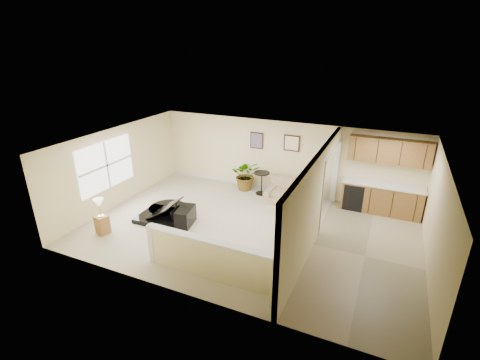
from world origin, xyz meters
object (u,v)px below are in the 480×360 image
at_px(palm_plant, 246,175).
at_px(small_plant, 311,195).
at_px(piano_bench, 186,216).
at_px(accent_table, 262,180).
at_px(loveseat, 293,192).
at_px(lamp_stand, 101,219).
at_px(piano, 162,201).

distance_m(palm_plant, small_plant, 2.38).
relative_size(piano_bench, accent_table, 0.97).
bearing_deg(piano_bench, loveseat, 48.38).
distance_m(small_plant, lamp_stand, 6.44).
bearing_deg(accent_table, piano, -126.47).
height_order(piano, lamp_stand, piano).
distance_m(piano_bench, palm_plant, 3.16).
distance_m(accent_table, palm_plant, 0.67).
distance_m(piano, lamp_stand, 1.76).
bearing_deg(loveseat, piano_bench, -130.16).
distance_m(palm_plant, lamp_stand, 5.05).
bearing_deg(small_plant, loveseat, -151.76).
height_order(loveseat, lamp_stand, lamp_stand).
bearing_deg(small_plant, accent_table, -178.20).
bearing_deg(piano, piano_bench, -10.36).
distance_m(accent_table, small_plant, 1.73).
relative_size(palm_plant, lamp_stand, 1.20).
xyz_separation_m(piano_bench, lamp_stand, (-1.82, -1.36, 0.18)).
xyz_separation_m(piano, piano_bench, (0.86, -0.12, -0.27)).
relative_size(piano, piano_bench, 2.18).
xyz_separation_m(piano_bench, loveseat, (2.41, 2.71, 0.11)).
xyz_separation_m(piano_bench, small_plant, (2.93, 2.99, 0.00)).
xyz_separation_m(piano, small_plant, (3.79, 2.87, -0.27)).
bearing_deg(small_plant, lamp_stand, -137.54).
height_order(small_plant, lamp_stand, lamp_stand).
height_order(piano, palm_plant, piano).
relative_size(piano, lamp_stand, 1.61).
height_order(piano, small_plant, piano).
distance_m(piano_bench, accent_table, 3.19).
relative_size(piano_bench, palm_plant, 0.61).
xyz_separation_m(piano, accent_table, (2.08, 2.82, -0.02)).
bearing_deg(loveseat, small_plant, 29.71).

